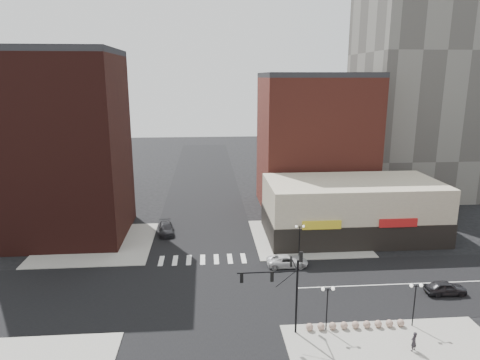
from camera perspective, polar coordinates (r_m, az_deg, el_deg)
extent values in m
plane|color=black|center=(46.89, -4.93, -14.64)|extent=(240.00, 240.00, 0.00)
cube|color=black|center=(46.88, -4.93, -14.63)|extent=(200.00, 14.00, 0.02)
cube|color=black|center=(46.88, -4.93, -14.63)|extent=(14.00, 200.00, 0.02)
cube|color=gray|center=(61.91, -18.55, -8.04)|extent=(15.00, 15.00, 0.12)
cube|color=gray|center=(61.61, 8.86, -7.57)|extent=(15.00, 15.00, 0.12)
cube|color=#341410|center=(63.69, -22.49, 3.86)|extent=(16.00, 15.00, 25.00)
cube|color=#341410|center=(83.65, -27.40, 0.94)|extent=(20.00, 18.00, 12.00)
cube|color=maroon|center=(74.00, 9.92, 4.75)|extent=(18.00, 15.00, 22.00)
cube|color=#BDB396|center=(62.58, 14.70, -3.71)|extent=(24.00, 12.00, 8.00)
cube|color=black|center=(63.28, 14.57, -5.70)|extent=(24.20, 12.20, 3.40)
cylinder|color=black|center=(38.76, 7.57, -15.29)|extent=(0.18, 0.18, 7.00)
cylinder|color=black|center=(37.18, 3.68, -12.17)|extent=(5.20, 0.11, 0.11)
cylinder|color=black|center=(37.73, 6.13, -13.00)|extent=(1.72, 0.06, 1.46)
cylinder|color=black|center=(38.94, 7.22, -11.01)|extent=(0.11, 3.00, 0.11)
cube|color=black|center=(37.13, 0.22, -12.87)|extent=(0.28, 0.18, 0.95)
sphere|color=red|center=(36.99, 0.22, -12.45)|extent=(0.16, 0.16, 0.16)
cube|color=black|center=(37.41, 4.29, -12.69)|extent=(0.28, 0.18, 0.95)
sphere|color=red|center=(37.28, 4.30, -12.28)|extent=(0.16, 0.16, 0.16)
cube|color=black|center=(40.26, 6.82, -10.77)|extent=(0.18, 0.28, 0.95)
sphere|color=red|center=(40.14, 6.84, -10.38)|extent=(0.16, 0.16, 0.16)
cube|color=black|center=(37.13, 8.13, -10.12)|extent=(0.28, 0.18, 0.95)
sphere|color=red|center=(37.01, 8.15, -9.69)|extent=(0.16, 0.16, 0.16)
cylinder|color=black|center=(40.24, 11.51, -16.55)|extent=(0.11, 0.11, 4.00)
cylinder|color=black|center=(39.32, 11.65, -14.15)|extent=(0.90, 0.06, 0.06)
sphere|color=white|center=(39.16, 11.00, -14.08)|extent=(0.32, 0.32, 0.32)
sphere|color=white|center=(39.40, 12.30, -13.97)|extent=(0.32, 0.32, 0.32)
cylinder|color=black|center=(43.00, 22.20, -15.25)|extent=(0.11, 0.11, 4.00)
cylinder|color=black|center=(42.15, 22.43, -12.98)|extent=(0.90, 0.06, 0.06)
sphere|color=white|center=(41.91, 21.88, -12.93)|extent=(0.32, 0.32, 0.32)
sphere|color=white|center=(42.30, 23.00, -12.78)|extent=(0.32, 0.32, 0.32)
cylinder|color=black|center=(54.43, 7.92, -8.12)|extent=(0.11, 0.11, 4.00)
cylinder|color=black|center=(53.76, 7.99, -6.24)|extent=(0.90, 0.06, 0.06)
sphere|color=white|center=(53.63, 7.52, -6.15)|extent=(0.32, 0.32, 0.32)
sphere|color=white|center=(53.82, 8.46, -6.11)|extent=(0.32, 0.32, 0.32)
sphere|color=gray|center=(40.74, 9.25, -18.77)|extent=(0.66, 0.66, 0.66)
sphere|color=gray|center=(40.98, 10.76, -18.63)|extent=(0.66, 0.66, 0.66)
sphere|color=gray|center=(41.25, 12.24, -18.48)|extent=(0.66, 0.66, 0.66)
sphere|color=gray|center=(41.54, 13.70, -18.31)|extent=(0.66, 0.66, 0.66)
sphere|color=gray|center=(41.86, 15.14, -18.14)|extent=(0.66, 0.66, 0.66)
sphere|color=gray|center=(42.19, 16.55, -17.96)|extent=(0.66, 0.66, 0.66)
sphere|color=gray|center=(42.56, 17.94, -17.78)|extent=(0.66, 0.66, 0.66)
sphere|color=gray|center=(42.94, 19.30, -17.59)|extent=(0.66, 0.66, 0.66)
sphere|color=gray|center=(43.35, 20.63, -17.39)|extent=(0.66, 0.66, 0.66)
imported|color=silver|center=(52.36, 6.34, -10.68)|extent=(4.97, 2.36, 1.37)
imported|color=black|center=(50.75, 25.72, -12.82)|extent=(4.26, 1.79, 1.44)
imported|color=black|center=(63.19, -9.83, -6.40)|extent=(2.72, 5.34, 1.49)
imported|color=#252227|center=(40.18, 22.16, -19.31)|extent=(0.75, 0.67, 1.71)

